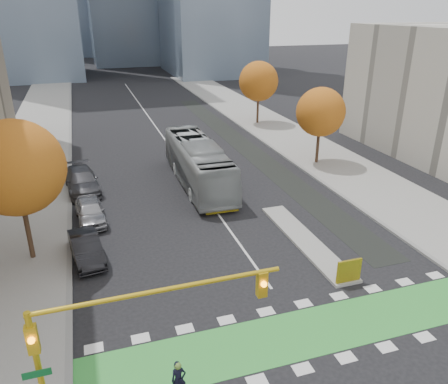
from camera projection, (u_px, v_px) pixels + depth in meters
ground at (320, 356)px, 18.27m from camera, size 300.00×300.00×0.00m
sidewalk_west at (20, 206)px, 31.94m from camera, size 7.00×120.00×0.15m
sidewalk_east at (342, 168)px, 39.60m from camera, size 7.00×120.00×0.15m
curb_west at (70, 200)px, 32.93m from camera, size 0.30×120.00×0.16m
curb_east at (307, 172)px, 38.61m from camera, size 0.30×120.00×0.16m
bike_crossing at (303, 333)px, 19.58m from camera, size 20.00×3.00×0.01m
centre_line at (156, 127)px, 53.33m from camera, size 0.15×70.00×0.01m
bike_lane_paint at (242, 144)px, 46.69m from camera, size 2.50×50.00×0.01m
median_island at (305, 240)px, 27.26m from camera, size 1.60×10.00×0.16m
hazard_board at (349, 271)px, 22.77m from camera, size 1.40×0.12×1.30m
tree_west at (16, 168)px, 23.20m from camera, size 5.20×5.20×8.22m
tree_east_near at (321, 112)px, 39.06m from camera, size 4.40×4.40×7.08m
tree_east_far at (259, 81)px, 53.08m from camera, size 4.80×4.80×7.65m
traffic_signal_west at (119, 326)px, 14.00m from camera, size 8.53×0.56×5.20m
bus at (198, 163)px, 35.59m from camera, size 3.24×13.14×3.65m
parked_car_a at (90, 211)px, 29.56m from camera, size 2.16×4.63×1.53m
parked_car_b at (86, 248)px, 25.08m from camera, size 2.14×4.59×1.46m
parked_car_c at (82, 181)px, 34.55m from camera, size 2.97×6.05×1.69m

